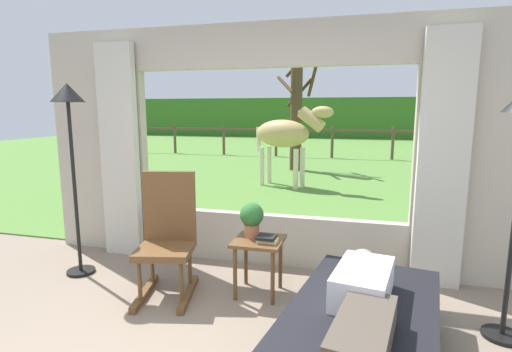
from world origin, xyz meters
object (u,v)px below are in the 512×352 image
potted_plant (252,217)px  pasture_tree (296,111)px  recliner_sofa (361,338)px  reclining_person (363,298)px  floor_lamp_left (69,122)px  horse (286,134)px  side_table (259,249)px  book_stack (267,239)px  rocking_chair (168,235)px

potted_plant → pasture_tree: size_ratio=0.10×
recliner_sofa → reclining_person: size_ratio=1.27×
potted_plant → floor_lamp_left: 2.02m
floor_lamp_left → potted_plant: bearing=2.4°
recliner_sofa → horse: bearing=115.0°
side_table → potted_plant: bearing=143.1°
recliner_sofa → potted_plant: potted_plant is taller
side_table → pasture_tree: (-0.88, 7.53, 1.21)m
side_table → book_stack: book_stack is taller
potted_plant → pasture_tree: (-0.80, 7.47, 0.93)m
rocking_chair → pasture_tree: (-0.07, 7.70, 1.09)m
potted_plant → floor_lamp_left: floor_lamp_left is taller
side_table → book_stack: bearing=-31.3°
recliner_sofa → book_stack: 1.20m
book_stack → pasture_tree: size_ratio=0.06×
reclining_person → pasture_tree: pasture_tree is taller
floor_lamp_left → pasture_tree: (1.03, 7.55, 0.08)m
horse → side_table: bearing=25.3°
rocking_chair → potted_plant: size_ratio=3.50×
potted_plant → pasture_tree: 7.57m
recliner_sofa → potted_plant: size_ratio=5.71×
reclining_person → floor_lamp_left: (-2.82, 0.90, 1.04)m
reclining_person → potted_plant: 1.40m
side_table → horse: 5.18m
reclining_person → horse: (-1.62, 6.00, 0.63)m
reclining_person → book_stack: reclining_person is taller
recliner_sofa → horse: (-1.62, 5.95, 0.94)m
book_stack → rocking_chair: bearing=-172.6°
side_table → pasture_tree: 7.68m
book_stack → horse: bearing=98.9°
reclining_person → side_table: bearing=144.4°
floor_lamp_left → recliner_sofa: bearing=-16.9°
floor_lamp_left → horse: floor_lamp_left is taller
reclining_person → potted_plant: potted_plant is taller
recliner_sofa → book_stack: size_ratio=9.92×
floor_lamp_left → pasture_tree: 7.62m
side_table → book_stack: size_ratio=2.82×
rocking_chair → recliner_sofa: bearing=-34.8°
rocking_chair → floor_lamp_left: size_ratio=0.58×
rocking_chair → book_stack: 0.91m
side_table → horse: (-0.71, 5.08, 0.73)m
rocking_chair → pasture_tree: pasture_tree is taller
floor_lamp_left → pasture_tree: size_ratio=0.59×
side_table → book_stack: (0.09, -0.06, 0.13)m
rocking_chair → floor_lamp_left: (-1.09, 0.15, 1.01)m
recliner_sofa → side_table: 1.28m
floor_lamp_left → pasture_tree: pasture_tree is taller
potted_plant → horse: bearing=97.2°
potted_plant → pasture_tree: pasture_tree is taller
book_stack → floor_lamp_left: bearing=178.9°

